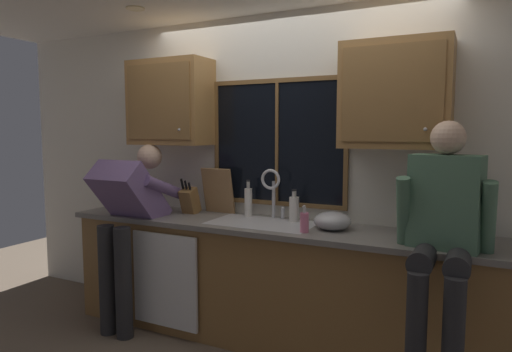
{
  "coord_description": "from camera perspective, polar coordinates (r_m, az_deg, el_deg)",
  "views": [
    {
      "loc": [
        1.37,
        -3.33,
        1.62
      ],
      "look_at": [
        -0.14,
        -0.3,
        1.28
      ],
      "focal_mm": 31.48,
      "sensor_mm": 36.0,
      "label": 1
    }
  ],
  "objects": [
    {
      "name": "back_wall",
      "position": [
        3.67,
        4.54,
        0.35
      ],
      "size": [
        5.8,
        0.12,
        2.55
      ],
      "primitive_type": "cube",
      "color": "silver",
      "rests_on": "floor"
    },
    {
      "name": "upper_cabinet_right",
      "position": [
        3.21,
        17.31,
        9.79
      ],
      "size": [
        0.72,
        0.36,
        0.72
      ],
      "color": "#9E703D"
    },
    {
      "name": "dishwasher_front",
      "position": [
        3.66,
        -11.53,
        -12.87
      ],
      "size": [
        0.6,
        0.02,
        0.74
      ],
      "primitive_type": "cube",
      "color": "white"
    },
    {
      "name": "knife_block",
      "position": [
        3.85,
        -8.41,
        -3.13
      ],
      "size": [
        0.12,
        0.18,
        0.32
      ],
      "color": "brown",
      "rests_on": "countertop"
    },
    {
      "name": "countertop",
      "position": [
        3.39,
        2.12,
        -6.5
      ],
      "size": [
        3.46,
        0.62,
        0.04
      ],
      "primitive_type": "cube",
      "color": "slate",
      "rests_on": "lower_cabinet_run"
    },
    {
      "name": "upper_cabinet_left",
      "position": [
        3.98,
        -10.83,
        9.12
      ],
      "size": [
        0.72,
        0.36,
        0.72
      ],
      "color": "#9E703D"
    },
    {
      "name": "bottle_tall_clear",
      "position": [
        3.67,
        -0.99,
        -3.25
      ],
      "size": [
        0.06,
        0.06,
        0.3
      ],
      "color": "silver",
      "rests_on": "countertop"
    },
    {
      "name": "sink",
      "position": [
        3.46,
        0.73,
        -7.58
      ],
      "size": [
        0.8,
        0.46,
        0.21
      ],
      "color": "#B7B7BC",
      "rests_on": "lower_cabinet_run"
    },
    {
      "name": "window_frame_top",
      "position": [
        3.64,
        2.73,
        12.02
      ],
      "size": [
        1.17,
        0.02,
        0.04
      ],
      "primitive_type": "cube",
      "color": "brown"
    },
    {
      "name": "soap_dispenser",
      "position": [
        3.13,
        6.17,
        -5.83
      ],
      "size": [
        0.06,
        0.07,
        0.19
      ],
      "color": "pink",
      "rests_on": "countertop"
    },
    {
      "name": "faucet",
      "position": [
        3.55,
        2.11,
        -1.47
      ],
      "size": [
        0.18,
        0.09,
        0.4
      ],
      "color": "silver",
      "rests_on": "countertop"
    },
    {
      "name": "lower_cabinet_run",
      "position": [
        3.54,
        2.23,
        -13.74
      ],
      "size": [
        3.4,
        0.58,
        0.88
      ],
      "primitive_type": "cube",
      "color": "olive",
      "rests_on": "floor"
    },
    {
      "name": "window_frame_left",
      "position": [
        3.89,
        -5.01,
        4.34
      ],
      "size": [
        0.03,
        0.02,
        0.95
      ],
      "primitive_type": "cube",
      "color": "brown"
    },
    {
      "name": "window_mullion_center",
      "position": [
        3.62,
        2.68,
        4.25
      ],
      "size": [
        0.02,
        0.02,
        0.95
      ],
      "primitive_type": "cube",
      "color": "brown"
    },
    {
      "name": "bottle_green_glass",
      "position": [
        3.49,
        4.86,
        -4.11
      ],
      "size": [
        0.08,
        0.08,
        0.25
      ],
      "color": "silver",
      "rests_on": "countertop"
    },
    {
      "name": "window_frame_bottom",
      "position": [
        3.67,
        2.65,
        -3.46
      ],
      "size": [
        1.17,
        0.02,
        0.04
      ],
      "primitive_type": "cube",
      "color": "brown"
    },
    {
      "name": "person_standing",
      "position": [
        3.79,
        -15.87,
        -4.78
      ],
      "size": [
        0.53,
        0.71,
        1.51
      ],
      "color": "#262628",
      "rests_on": "floor"
    },
    {
      "name": "cutting_board",
      "position": [
        3.83,
        -4.85,
        -1.89
      ],
      "size": [
        0.28,
        0.1,
        0.39
      ],
      "primitive_type": "cube",
      "rotation": [
        0.21,
        0.0,
        0.0
      ],
      "color": "#997047",
      "rests_on": "countertop"
    },
    {
      "name": "ceiling_downlight_left",
      "position": [
        3.74,
        -15.09,
        19.86
      ],
      "size": [
        0.14,
        0.14,
        0.01
      ],
      "primitive_type": "cylinder",
      "color": "#FFEAB2"
    },
    {
      "name": "window_glass",
      "position": [
        3.63,
        2.75,
        4.26
      ],
      "size": [
        1.1,
        0.02,
        0.95
      ],
      "primitive_type": "cube",
      "color": "black"
    },
    {
      "name": "mixing_bowl",
      "position": [
        3.26,
        9.69,
        -5.66
      ],
      "size": [
        0.26,
        0.26,
        0.13
      ],
      "primitive_type": "ellipsoid",
      "color": "#B7B7BC",
      "rests_on": "countertop"
    },
    {
      "name": "person_sitting_on_counter",
      "position": [
        2.81,
        22.72,
        -5.27
      ],
      "size": [
        0.54,
        0.63,
        1.26
      ],
      "color": "#262628",
      "rests_on": "countertop"
    },
    {
      "name": "window_frame_right",
      "position": [
        3.43,
        11.41,
        4.06
      ],
      "size": [
        0.04,
        0.02,
        0.95
      ],
      "primitive_type": "cube",
      "color": "brown"
    }
  ]
}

